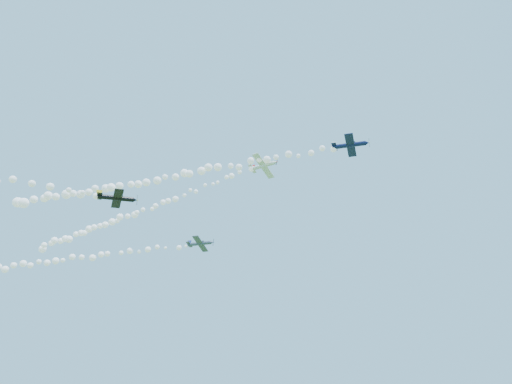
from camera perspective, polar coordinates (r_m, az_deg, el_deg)
The scene contains 7 objects.
plane_white at distance 89.33m, azimuth 1.00°, elevation 3.53°, with size 6.90×6.96×2.71m.
smoke_trail_white at distance 112.52m, azimuth -16.49°, elevation -2.93°, with size 75.57×6.45×2.93m, color white, non-canonical shape.
plane_navy at distance 85.79m, azimuth 12.47°, elevation 6.14°, with size 7.55×8.01×2.67m.
smoke_trail_navy at distance 95.90m, azimuth -12.70°, elevation 1.76°, with size 76.07×19.80×2.95m, color white, non-canonical shape.
plane_grey at distance 102.20m, azimuth -7.43°, elevation -6.82°, with size 6.86×7.20×2.12m.
smoke_trail_grey at distance 121.07m, azimuth -24.70°, elevation -8.28°, with size 69.91×20.73×3.11m, color white, non-canonical shape.
plane_black at distance 73.55m, azimuth -18.02°, elevation -0.79°, with size 6.33×5.98×1.81m.
Camera 1 is at (40.49, -69.41, 2.00)m, focal length 30.00 mm.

